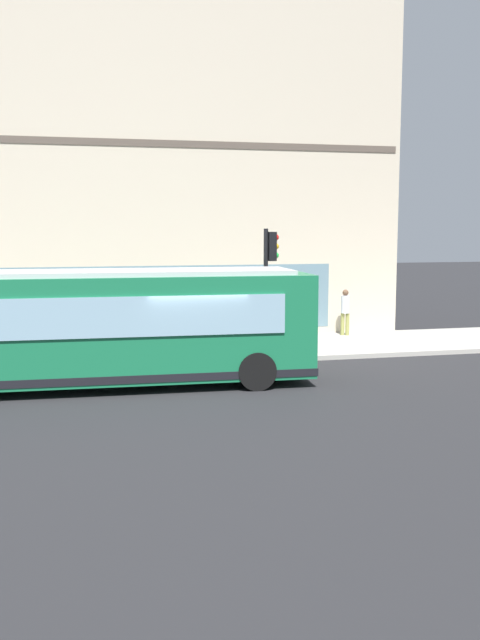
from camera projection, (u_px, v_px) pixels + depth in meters
ground at (192, 385)px, 19.27m from camera, size 120.00×120.00×0.00m
sidewalk_curb at (167, 352)px, 24.03m from camera, size 4.69×40.00×0.15m
building_corner at (145, 169)px, 28.64m from camera, size 6.60×18.70×12.92m
city_bus_nearside at (120, 328)px, 18.95m from camera, size 2.93×10.13×3.07m
traffic_light_near_corner at (270, 268)px, 22.54m from camera, size 0.32×0.49×3.99m
fire_hydrant at (229, 338)px, 24.06m from camera, size 0.35×0.35×0.74m
pedestrian_walking_along_curb at (117, 317)px, 25.07m from camera, size 0.32×0.32×1.61m
pedestrian_near_building_entrance at (127, 322)px, 24.05m from camera, size 0.32×0.32×1.57m
pedestrian_by_light_pole at (22, 321)px, 23.44m from camera, size 0.32×0.32×1.76m
pedestrian_near_hydrant at (345, 309)px, 27.07m from camera, size 0.32×0.32×1.72m
newspaper_vending_box at (296, 325)px, 26.71m from camera, size 0.44×0.42×0.90m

